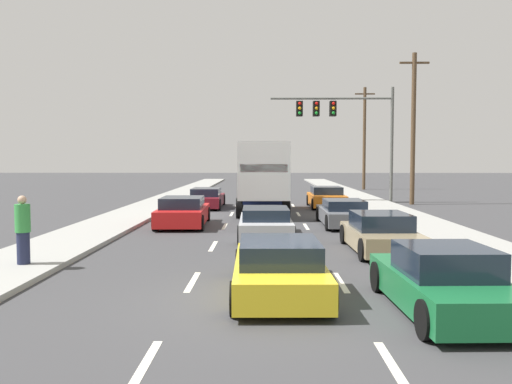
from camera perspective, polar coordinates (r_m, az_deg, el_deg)
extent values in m
plane|color=#3D3D3F|center=(35.46, 0.94, -0.98)|extent=(140.00, 140.00, 0.00)
cube|color=#9E9E99|center=(31.19, 13.14, -1.58)|extent=(2.66, 80.00, 0.14)
cube|color=#9E9E99|center=(31.16, -11.24, -1.55)|extent=(2.66, 80.00, 0.14)
cube|color=silver|center=(7.79, -11.92, -17.78)|extent=(0.14, 2.00, 0.01)
cube|color=silver|center=(12.50, -6.79, -9.50)|extent=(0.14, 2.00, 0.01)
cube|color=silver|center=(17.38, -4.60, -5.78)|extent=(0.14, 2.00, 0.01)
cube|color=silver|center=(22.31, -3.38, -3.69)|extent=(0.14, 2.00, 0.01)
cube|color=silver|center=(27.27, -2.61, -2.36)|extent=(0.14, 2.00, 0.01)
cube|color=silver|center=(32.23, -2.07, -1.44)|extent=(0.14, 2.00, 0.01)
cube|color=silver|center=(37.21, -1.68, -0.76)|extent=(0.14, 2.00, 0.01)
cube|color=silver|center=(42.20, -1.38, -0.24)|extent=(0.14, 2.00, 0.01)
cube|color=silver|center=(47.18, -1.15, 0.16)|extent=(0.14, 2.00, 0.01)
cube|color=silver|center=(52.17, -0.96, 0.49)|extent=(0.14, 2.00, 0.01)
cube|color=silver|center=(57.16, -0.80, 0.77)|extent=(0.14, 2.00, 0.01)
cube|color=silver|center=(7.82, 14.53, -17.74)|extent=(0.14, 2.00, 0.01)
cube|color=silver|center=(12.52, 9.04, -9.50)|extent=(0.14, 2.00, 0.01)
cube|color=silver|center=(17.39, 6.68, -5.79)|extent=(0.14, 2.00, 0.01)
cube|color=silver|center=(22.32, 5.38, -3.70)|extent=(0.14, 2.00, 0.01)
cube|color=silver|center=(27.27, 4.55, -2.36)|extent=(0.14, 2.00, 0.01)
cube|color=silver|center=(32.24, 3.97, -1.44)|extent=(0.14, 2.00, 0.01)
cube|color=silver|center=(37.22, 3.55, -0.76)|extent=(0.14, 2.00, 0.01)
cube|color=silver|center=(42.20, 3.23, -0.25)|extent=(0.14, 2.00, 0.01)
cube|color=silver|center=(47.19, 2.98, 0.16)|extent=(0.14, 2.00, 0.01)
cube|color=silver|center=(52.18, 2.78, 0.49)|extent=(0.14, 2.00, 0.01)
cube|color=silver|center=(57.17, 2.61, 0.76)|extent=(0.14, 2.00, 0.01)
cube|color=maroon|center=(30.85, -5.29, -0.90)|extent=(1.79, 4.67, 0.56)
cube|color=#192333|center=(30.52, -5.35, 0.00)|extent=(1.56, 2.35, 0.45)
cylinder|color=black|center=(32.72, -6.40, -0.83)|extent=(0.22, 0.64, 0.64)
cylinder|color=black|center=(32.56, -3.53, -0.83)|extent=(0.22, 0.64, 0.64)
cylinder|color=black|center=(29.19, -7.25, -1.37)|extent=(0.22, 0.64, 0.64)
cylinder|color=black|center=(29.02, -4.03, -1.38)|extent=(0.22, 0.64, 0.64)
cube|color=red|center=(22.67, -7.79, -2.44)|extent=(2.01, 4.48, 0.64)
cube|color=#192333|center=(22.33, -7.89, -1.12)|extent=(1.72, 2.23, 0.45)
cylinder|color=black|center=(24.44, -9.37, -2.35)|extent=(0.24, 0.65, 0.64)
cylinder|color=black|center=(24.24, -5.23, -2.36)|extent=(0.24, 0.65, 0.64)
cylinder|color=black|center=(21.18, -10.71, -3.28)|extent=(0.24, 0.65, 0.64)
cylinder|color=black|center=(20.94, -5.93, -3.31)|extent=(0.24, 0.65, 0.64)
cube|color=white|center=(26.26, 0.70, 2.38)|extent=(2.48, 5.58, 2.65)
cube|color=red|center=(23.52, 0.85, 2.57)|extent=(2.12, 0.09, 0.36)
cube|color=#141E4C|center=(30.13, 0.55, 0.82)|extent=(2.31, 2.21, 2.14)
cylinder|color=black|center=(30.18, -1.59, -0.87)|extent=(0.32, 0.97, 0.96)
cylinder|color=black|center=(30.23, 2.68, -0.87)|extent=(0.32, 0.97, 0.96)
cylinder|color=black|center=(25.26, -1.80, -1.75)|extent=(0.32, 0.97, 0.96)
cylinder|color=black|center=(25.31, 3.30, -1.74)|extent=(0.32, 0.97, 0.96)
cube|color=#B7BABF|center=(19.15, 1.00, -3.64)|extent=(1.89, 4.38, 0.56)
cube|color=#192333|center=(18.78, 1.03, -2.30)|extent=(1.63, 2.18, 0.40)
cylinder|color=black|center=(20.78, -1.43, -3.35)|extent=(0.23, 0.64, 0.64)
cylinder|color=black|center=(20.81, 3.23, -3.34)|extent=(0.23, 0.64, 0.64)
cylinder|color=black|center=(17.56, -1.64, -4.63)|extent=(0.23, 0.64, 0.64)
cylinder|color=black|center=(17.60, 3.88, -4.62)|extent=(0.23, 0.64, 0.64)
cube|color=yellow|center=(11.36, 2.43, -8.64)|extent=(1.90, 4.49, 0.57)
cube|color=#192333|center=(10.96, 2.51, -6.36)|extent=(1.64, 2.12, 0.46)
cylinder|color=black|center=(13.02, -1.69, -7.53)|extent=(0.23, 0.64, 0.64)
cylinder|color=black|center=(13.09, 5.79, -7.49)|extent=(0.23, 0.64, 0.64)
cylinder|color=black|center=(9.75, -2.15, -11.34)|extent=(0.23, 0.64, 0.64)
cylinder|color=black|center=(9.84, 7.92, -11.23)|extent=(0.23, 0.64, 0.64)
cube|color=orange|center=(31.03, 7.53, -0.82)|extent=(1.93, 4.05, 0.63)
cube|color=#192333|center=(30.94, 7.55, 0.17)|extent=(1.68, 2.00, 0.45)
cylinder|color=black|center=(32.39, 5.65, -0.87)|extent=(0.23, 0.64, 0.64)
cylinder|color=black|center=(32.60, 8.73, -0.86)|extent=(0.23, 0.64, 0.64)
cylinder|color=black|center=(29.49, 6.19, -1.31)|extent=(0.23, 0.64, 0.64)
cylinder|color=black|center=(29.72, 9.57, -1.30)|extent=(0.23, 0.64, 0.64)
cube|color=slate|center=(22.84, 9.31, -2.51)|extent=(1.83, 4.47, 0.56)
cube|color=#192333|center=(22.58, 9.40, -1.34)|extent=(1.59, 2.14, 0.41)
cylinder|color=black|center=(24.40, 6.75, -2.34)|extent=(0.22, 0.64, 0.64)
cylinder|color=black|center=(24.64, 10.62, -2.32)|extent=(0.22, 0.64, 0.64)
cylinder|color=black|center=(21.08, 7.76, -3.28)|extent=(0.22, 0.64, 0.64)
cylinder|color=black|center=(21.36, 12.22, -3.24)|extent=(0.22, 0.64, 0.64)
cube|color=tan|center=(16.69, 13.19, -4.81)|extent=(1.88, 4.20, 0.56)
cube|color=#192333|center=(16.66, 13.19, -3.02)|extent=(1.62, 2.07, 0.49)
cylinder|color=black|center=(18.02, 9.44, -4.46)|extent=(0.23, 0.64, 0.64)
cylinder|color=black|center=(18.38, 14.60, -4.37)|extent=(0.23, 0.64, 0.64)
cylinder|color=black|center=(15.05, 11.45, -6.09)|extent=(0.23, 0.64, 0.64)
cylinder|color=black|center=(15.48, 17.55, -5.91)|extent=(0.23, 0.64, 0.64)
cube|color=#196B38|center=(10.57, 19.32, -9.73)|extent=(1.87, 4.19, 0.58)
cube|color=#192333|center=(10.35, 19.62, -6.90)|extent=(1.58, 1.80, 0.52)
cylinder|color=black|center=(11.77, 12.97, -8.82)|extent=(0.24, 0.65, 0.64)
cylinder|color=black|center=(12.26, 20.38, -8.45)|extent=(0.24, 0.65, 0.64)
cylinder|color=black|center=(8.95, 17.81, -12.88)|extent=(0.24, 0.65, 0.64)
cylinder|color=#595B56|center=(35.22, 14.31, 4.87)|extent=(0.20, 0.20, 7.36)
cylinder|color=#595B56|center=(34.73, 8.07, 9.88)|extent=(7.75, 0.14, 0.14)
cube|color=black|center=(34.68, 8.22, 8.81)|extent=(0.40, 0.56, 0.95)
sphere|color=red|center=(34.40, 8.29, 9.35)|extent=(0.20, 0.20, 0.20)
sphere|color=orange|center=(34.37, 8.29, 8.86)|extent=(0.20, 0.20, 0.20)
sphere|color=green|center=(34.35, 8.29, 8.36)|extent=(0.20, 0.20, 0.20)
cube|color=black|center=(34.56, 6.45, 8.84)|extent=(0.40, 0.56, 0.95)
sphere|color=red|center=(34.28, 6.51, 9.39)|extent=(0.20, 0.20, 0.20)
sphere|color=orange|center=(34.25, 6.50, 8.89)|extent=(0.20, 0.20, 0.20)
sphere|color=green|center=(34.23, 6.50, 8.39)|extent=(0.20, 0.20, 0.20)
cube|color=black|center=(34.47, 4.67, 8.87)|extent=(0.40, 0.56, 0.95)
sphere|color=red|center=(34.19, 4.70, 9.41)|extent=(0.20, 0.20, 0.20)
sphere|color=orange|center=(34.16, 4.70, 8.91)|extent=(0.20, 0.20, 0.20)
sphere|color=green|center=(34.14, 4.70, 8.41)|extent=(0.20, 0.20, 0.20)
cylinder|color=brown|center=(34.21, 16.46, 6.45)|extent=(0.28, 0.28, 9.24)
cube|color=brown|center=(34.66, 16.59, 13.11)|extent=(1.80, 0.12, 0.12)
cylinder|color=brown|center=(49.79, 11.51, 5.61)|extent=(0.28, 0.28, 9.29)
cube|color=brown|center=(50.10, 11.57, 10.24)|extent=(1.80, 0.12, 0.12)
cylinder|color=#1E233F|center=(14.92, -23.62, -5.51)|extent=(0.32, 0.32, 0.82)
cylinder|color=#338C3F|center=(14.82, -23.69, -2.58)|extent=(0.38, 0.38, 0.72)
sphere|color=tan|center=(14.78, -23.74, -0.78)|extent=(0.22, 0.22, 0.22)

